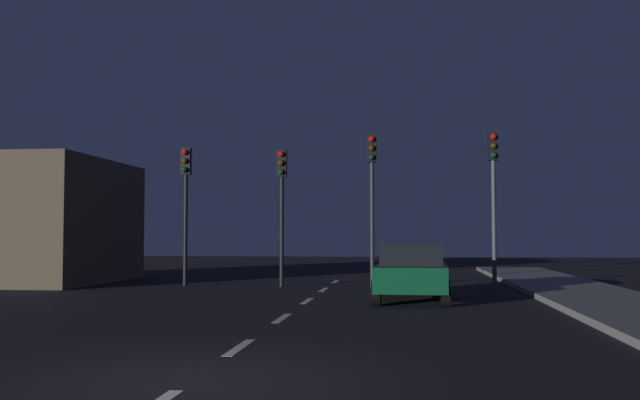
{
  "coord_description": "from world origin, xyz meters",
  "views": [
    {
      "loc": [
        2.51,
        -8.04,
        1.73
      ],
      "look_at": [
        -0.2,
        14.7,
        2.85
      ],
      "focal_mm": 39.55,
      "sensor_mm": 36.0,
      "label": 1
    }
  ],
  "objects_px": {
    "traffic_signal_far_left": "(186,189)",
    "traffic_signal_center_left": "(282,190)",
    "car_stopped_ahead": "(412,271)",
    "traffic_signal_far_right": "(493,179)",
    "traffic_signal_center_right": "(372,180)"
  },
  "relations": [
    {
      "from": "traffic_signal_far_right",
      "to": "car_stopped_ahead",
      "type": "height_order",
      "value": "traffic_signal_far_right"
    },
    {
      "from": "traffic_signal_center_right",
      "to": "traffic_signal_center_left",
      "type": "bearing_deg",
      "value": -179.98
    },
    {
      "from": "traffic_signal_center_left",
      "to": "car_stopped_ahead",
      "type": "height_order",
      "value": "traffic_signal_center_left"
    },
    {
      "from": "traffic_signal_far_right",
      "to": "car_stopped_ahead",
      "type": "relative_size",
      "value": 1.09
    },
    {
      "from": "traffic_signal_far_right",
      "to": "car_stopped_ahead",
      "type": "bearing_deg",
      "value": -122.31
    },
    {
      "from": "traffic_signal_far_left",
      "to": "traffic_signal_far_right",
      "type": "height_order",
      "value": "traffic_signal_far_right"
    },
    {
      "from": "traffic_signal_far_left",
      "to": "traffic_signal_center_left",
      "type": "bearing_deg",
      "value": -0.0
    },
    {
      "from": "traffic_signal_far_left",
      "to": "traffic_signal_center_left",
      "type": "relative_size",
      "value": 1.02
    },
    {
      "from": "traffic_signal_far_left",
      "to": "traffic_signal_center_left",
      "type": "xyz_separation_m",
      "value": [
        3.3,
        -0.0,
        -0.07
      ]
    },
    {
      "from": "traffic_signal_center_left",
      "to": "traffic_signal_far_right",
      "type": "bearing_deg",
      "value": 0.01
    },
    {
      "from": "traffic_signal_center_left",
      "to": "car_stopped_ahead",
      "type": "relative_size",
      "value": 0.98
    },
    {
      "from": "traffic_signal_far_left",
      "to": "car_stopped_ahead",
      "type": "distance_m",
      "value": 8.99
    },
    {
      "from": "traffic_signal_far_left",
      "to": "traffic_signal_far_right",
      "type": "distance_m",
      "value": 10.2
    },
    {
      "from": "traffic_signal_center_left",
      "to": "car_stopped_ahead",
      "type": "xyz_separation_m",
      "value": [
        4.24,
        -4.22,
        -2.44
      ]
    },
    {
      "from": "traffic_signal_far_right",
      "to": "car_stopped_ahead",
      "type": "xyz_separation_m",
      "value": [
        -2.67,
        -4.22,
        -2.75
      ]
    }
  ]
}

